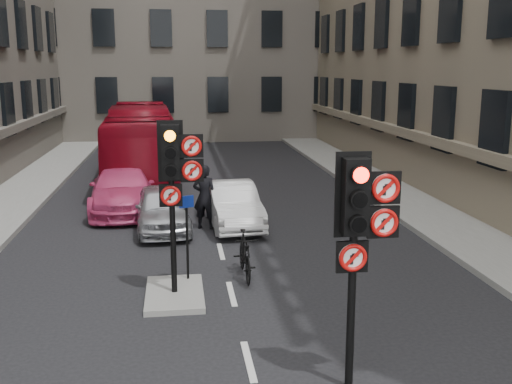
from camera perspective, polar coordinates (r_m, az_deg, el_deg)
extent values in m
cube|color=gray|center=(21.23, 15.53, -1.25)|extent=(3.00, 50.00, 0.16)
cube|color=gray|center=(12.87, -7.75, -9.60)|extent=(1.20, 2.00, 0.12)
cylinder|color=black|center=(9.08, 9.03, -11.28)|extent=(0.12, 0.12, 2.40)
cube|color=black|center=(8.55, 9.41, -0.43)|extent=(0.36, 0.28, 1.10)
cube|color=black|center=(8.67, 9.17, -0.25)|extent=(0.52, 0.03, 1.25)
cylinder|color=#FF1407|center=(8.25, 9.99, 1.58)|extent=(0.22, 0.01, 0.22)
cylinder|color=black|center=(8.32, 9.90, -0.79)|extent=(0.22, 0.01, 0.22)
cylinder|color=black|center=(8.40, 9.82, -3.12)|extent=(0.22, 0.01, 0.22)
cube|color=black|center=(8.64, 12.15, 0.40)|extent=(0.47, 0.05, 0.47)
cylinder|color=white|center=(8.60, 12.24, 0.35)|extent=(0.41, 0.02, 0.41)
torus|color=#BF0C0A|center=(8.59, 12.27, 0.33)|extent=(0.41, 0.06, 0.41)
cube|color=#BF0C0A|center=(8.58, 12.28, 0.32)|extent=(0.25, 0.01, 0.25)
cube|color=black|center=(8.75, 12.00, -2.81)|extent=(0.47, 0.05, 0.47)
cylinder|color=white|center=(8.71, 12.09, -2.88)|extent=(0.41, 0.02, 0.41)
torus|color=#BF0C0A|center=(8.70, 12.12, -2.90)|extent=(0.41, 0.06, 0.41)
cube|color=#BF0C0A|center=(8.69, 12.14, -2.91)|extent=(0.25, 0.01, 0.25)
cube|color=black|center=(8.75, 9.13, -6.10)|extent=(0.47, 0.05, 0.47)
cylinder|color=white|center=(8.72, 9.21, -6.18)|extent=(0.41, 0.02, 0.41)
torus|color=#BF0C0A|center=(8.70, 9.24, -6.21)|extent=(0.41, 0.06, 0.41)
cube|color=#BF0C0A|center=(8.70, 9.24, -6.22)|extent=(0.25, 0.01, 0.25)
cylinder|color=black|center=(12.46, -7.91, -4.20)|extent=(0.12, 0.12, 2.40)
cube|color=black|center=(12.10, -8.15, 3.79)|extent=(0.36, 0.28, 1.10)
cube|color=black|center=(12.23, -8.14, 3.87)|extent=(0.52, 0.03, 1.25)
cylinder|color=orange|center=(11.81, -8.20, 5.30)|extent=(0.22, 0.02, 0.22)
cylinder|color=black|center=(11.85, -8.15, 3.62)|extent=(0.22, 0.02, 0.22)
cylinder|color=black|center=(11.91, -8.11, 1.96)|extent=(0.22, 0.02, 0.22)
cube|color=black|center=(12.06, -6.17, 4.39)|extent=(0.47, 0.05, 0.47)
cylinder|color=white|center=(12.02, -6.16, 4.37)|extent=(0.41, 0.02, 0.41)
torus|color=#BF0C0A|center=(12.01, -6.16, 4.36)|extent=(0.41, 0.06, 0.41)
cube|color=#BF0C0A|center=(12.00, -6.16, 4.36)|extent=(0.25, 0.02, 0.25)
cube|color=black|center=(12.14, -6.11, 2.05)|extent=(0.47, 0.05, 0.47)
cylinder|color=white|center=(12.10, -6.11, 2.02)|extent=(0.41, 0.02, 0.41)
torus|color=#BF0C0A|center=(12.09, -6.11, 2.01)|extent=(0.41, 0.06, 0.41)
cube|color=#BF0C0A|center=(12.08, -6.10, 2.01)|extent=(0.25, 0.02, 0.25)
cube|color=black|center=(12.23, -8.12, -0.31)|extent=(0.47, 0.05, 0.47)
cylinder|color=white|center=(12.19, -8.12, -0.35)|extent=(0.41, 0.02, 0.41)
torus|color=#BF0C0A|center=(12.18, -8.12, -0.36)|extent=(0.41, 0.06, 0.41)
cube|color=#BF0C0A|center=(12.17, -8.12, -0.37)|extent=(0.25, 0.02, 0.25)
imported|color=#A7AAAF|center=(17.86, -8.98, -1.53)|extent=(1.84, 3.92, 1.30)
imported|color=silver|center=(18.13, -2.27, -1.18)|extent=(1.67, 4.04, 1.30)
imported|color=#D13D74|center=(20.51, -12.56, 0.34)|extent=(2.37, 5.22, 1.48)
imported|color=maroon|center=(25.76, -10.93, 4.61)|extent=(3.19, 11.43, 3.15)
imported|color=black|center=(13.73, -1.07, -6.02)|extent=(0.52, 1.76, 1.06)
imported|color=black|center=(17.74, -4.91, -0.45)|extent=(0.81, 0.65, 1.94)
cylinder|color=black|center=(13.26, -6.57, -4.40)|extent=(0.06, 0.06, 1.86)
cube|color=navy|center=(13.00, -6.66, -0.93)|extent=(0.32, 0.14, 0.26)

